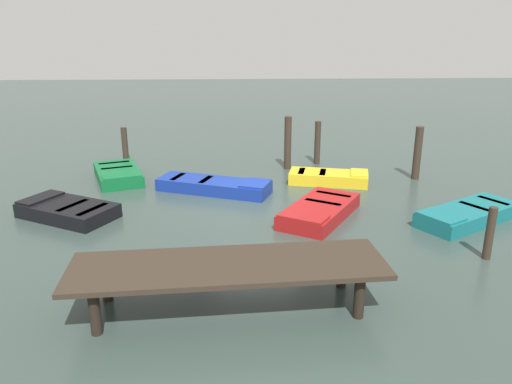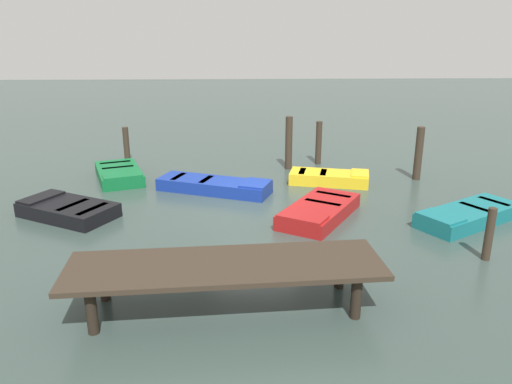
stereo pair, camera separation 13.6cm
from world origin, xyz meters
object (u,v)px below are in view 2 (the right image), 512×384
object	(u,v)px
rowboat_yellow	(330,178)
rowboat_black	(68,209)
mooring_piling_near_right	(319,143)
mooring_piling_center	(419,153)
rowboat_green	(119,174)
mooring_piling_near_left	(126,144)
rowboat_teal	(468,215)
mooring_piling_far_right	(489,234)
mooring_piling_mid_left	(289,143)
rowboat_red	(319,211)
rowboat_blue	(215,185)
dock_segment	(225,269)

from	to	relation	value
rowboat_yellow	rowboat_black	bearing A→B (deg)	-146.61
mooring_piling_near_right	mooring_piling_center	distance (m)	3.91
rowboat_green	rowboat_yellow	size ratio (longest dim) A/B	1.07
mooring_piling_near_left	rowboat_black	bearing A→B (deg)	86.45
rowboat_teal	mooring_piling_near_right	world-z (taller)	mooring_piling_near_right
rowboat_teal	rowboat_black	world-z (taller)	same
mooring_piling_far_right	mooring_piling_mid_left	size ratio (longest dim) A/B	0.63
rowboat_red	rowboat_blue	bearing A→B (deg)	-97.79
rowboat_yellow	rowboat_green	bearing A→B (deg)	-172.17
mooring_piling_near_left	rowboat_yellow	bearing A→B (deg)	156.43
mooring_piling_far_right	mooring_piling_mid_left	world-z (taller)	mooring_piling_mid_left
rowboat_green	rowboat_black	bearing A→B (deg)	-29.80
rowboat_blue	mooring_piling_near_left	distance (m)	5.57
rowboat_yellow	rowboat_teal	world-z (taller)	same
mooring_piling_mid_left	rowboat_red	bearing A→B (deg)	93.92
mooring_piling_center	rowboat_red	bearing A→B (deg)	42.05
mooring_piling_far_right	mooring_piling_near_right	size ratio (longest dim) A/B	0.75
mooring_piling_far_right	mooring_piling_near_left	world-z (taller)	mooring_piling_near_left
dock_segment	rowboat_black	size ratio (longest dim) A/B	1.97
rowboat_teal	mooring_piling_near_right	distance (m)	7.20
rowboat_teal	mooring_piling_near_left	size ratio (longest dim) A/B	2.45
rowboat_red	mooring_piling_near_right	size ratio (longest dim) A/B	1.94
rowboat_black	rowboat_red	distance (m)	7.18
rowboat_blue	mooring_piling_mid_left	bearing A→B (deg)	66.52
rowboat_red	mooring_piling_near_right	distance (m)	6.04
rowboat_red	mooring_piling_mid_left	size ratio (longest dim) A/B	1.64
rowboat_green	mooring_piling_center	size ratio (longest dim) A/B	1.61
mooring_piling_near_right	mooring_piling_near_left	xyz separation A→B (m)	(7.68, -0.68, -0.15)
rowboat_teal	rowboat_blue	bearing A→B (deg)	-53.98
rowboat_red	rowboat_green	bearing A→B (deg)	-90.01
mooring_piling_near_right	rowboat_blue	bearing A→B (deg)	40.97
rowboat_blue	mooring_piling_near_left	xyz separation A→B (m)	(3.73, -4.11, 0.48)
rowboat_red	dock_segment	bearing A→B (deg)	3.28
rowboat_yellow	rowboat_red	distance (m)	3.39
rowboat_teal	mooring_piling_far_right	distance (m)	2.43
dock_segment	mooring_piling_mid_left	world-z (taller)	mooring_piling_mid_left
rowboat_teal	rowboat_red	xyz separation A→B (m)	(4.09, -0.48, 0.00)
rowboat_teal	mooring_piling_center	world-z (taller)	mooring_piling_center
mooring_piling_mid_left	rowboat_teal	bearing A→B (deg)	127.86
rowboat_teal	rowboat_blue	xyz separation A→B (m)	(7.14, -2.99, -0.00)
dock_segment	mooring_piling_near_left	xyz separation A→B (m)	(4.25, -11.31, -0.14)
rowboat_green	rowboat_teal	bearing A→B (deg)	47.14
rowboat_teal	rowboat_red	bearing A→B (deg)	-37.92
dock_segment	mooring_piling_center	size ratio (longest dim) A/B	3.19
rowboat_green	mooring_piling_far_right	bearing A→B (deg)	35.83
rowboat_blue	mooring_piling_near_left	size ratio (longest dim) A/B	2.78
rowboat_black	dock_segment	bearing A→B (deg)	161.29
mooring_piling_far_right	mooring_piling_center	size ratio (longest dim) A/B	0.67
rowboat_green	rowboat_black	size ratio (longest dim) A/B	1.00
rowboat_green	rowboat_red	size ratio (longest dim) A/B	0.92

